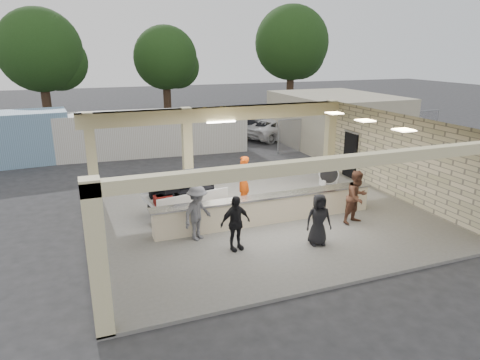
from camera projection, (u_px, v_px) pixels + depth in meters
name	position (u px, v px, depth m)	size (l,w,h in m)	color
ground	(261.00, 219.00, 15.55)	(120.00, 120.00, 0.00)	#29292B
pavilion	(260.00, 178.00, 15.82)	(12.01, 10.00, 3.55)	#63615C
baggage_counter	(267.00, 209.00, 14.93)	(8.20, 0.58, 0.98)	beige
luggage_cart	(183.00, 192.00, 15.57)	(2.96, 2.13, 1.59)	white
drum_fan	(329.00, 174.00, 18.97)	(0.91, 0.65, 0.97)	white
baggage_handler	(243.00, 181.00, 16.53)	(0.70, 0.38, 1.92)	#F64E0C
passenger_a	(357.00, 197.00, 14.75)	(0.91, 0.40, 1.88)	brown
passenger_b	(235.00, 223.00, 12.77)	(1.00, 0.36, 1.71)	black
passenger_c	(198.00, 213.00, 13.45)	(1.16, 0.41, 1.79)	#515156
passenger_d	(319.00, 220.00, 13.13)	(0.80, 0.33, 1.64)	black
car_white_a	(277.00, 129.00, 29.42)	(2.27, 4.79, 1.37)	silver
car_white_b	(321.00, 124.00, 31.57)	(1.50, 4.03, 1.27)	silver
car_dark	(247.00, 127.00, 29.60)	(1.63, 4.62, 1.54)	black
container_white	(147.00, 133.00, 24.90)	(11.50, 2.30, 2.49)	silver
fence	(364.00, 130.00, 27.03)	(12.06, 0.06, 2.03)	gray
tree_left	(45.00, 54.00, 32.85)	(6.60, 6.30, 9.00)	#382619
tree_mid	(169.00, 60.00, 38.23)	(6.00, 5.60, 8.00)	#382619
tree_right	(294.00, 46.00, 41.07)	(7.20, 7.00, 10.00)	#382619
adjacent_building	(335.00, 120.00, 27.25)	(6.00, 8.00, 3.20)	#BAB093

